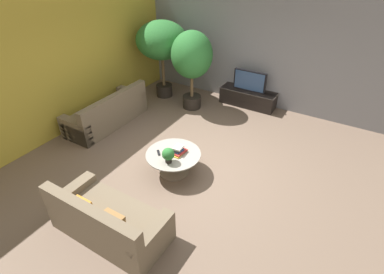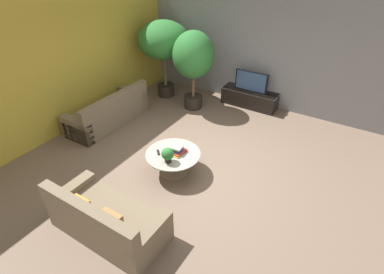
{
  "view_description": "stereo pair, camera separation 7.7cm",
  "coord_description": "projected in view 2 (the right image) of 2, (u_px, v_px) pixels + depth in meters",
  "views": [
    {
      "loc": [
        2.45,
        -4.13,
        3.78
      ],
      "look_at": [
        -0.09,
        0.07,
        0.55
      ],
      "focal_mm": 28.0,
      "sensor_mm": 36.0,
      "label": 1
    },
    {
      "loc": [
        2.51,
        -4.09,
        3.78
      ],
      "look_at": [
        -0.09,
        0.07,
        0.55
      ],
      "focal_mm": 28.0,
      "sensor_mm": 36.0,
      "label": 2
    }
  ],
  "objects": [
    {
      "name": "coffee_table",
      "position": [
        173.0,
        159.0,
        5.68
      ],
      "size": [
        1.04,
        1.04,
        0.44
      ],
      "color": "#756656",
      "rests_on": "ground"
    },
    {
      "name": "potted_palm_tall",
      "position": [
        164.0,
        42.0,
        7.9
      ],
      "size": [
        1.36,
        1.36,
        2.09
      ],
      "color": "black",
      "rests_on": "ground"
    },
    {
      "name": "side_wall_left",
      "position": [
        78.0,
        60.0,
        6.85
      ],
      "size": [
        0.12,
        7.4,
        3.0
      ],
      "primitive_type": "cube",
      "color": "gold",
      "rests_on": "ground"
    },
    {
      "name": "media_console",
      "position": [
        249.0,
        98.0,
        8.07
      ],
      "size": [
        1.51,
        0.5,
        0.45
      ],
      "color": "black",
      "rests_on": "ground"
    },
    {
      "name": "remote_black",
      "position": [
        158.0,
        152.0,
        5.62
      ],
      "size": [
        0.14,
        0.14,
        0.02
      ],
      "primitive_type": "cube",
      "rotation": [
        0.0,
        0.0,
        0.81
      ],
      "color": "black",
      "rests_on": "coffee_table"
    },
    {
      "name": "couch_near_entry",
      "position": [
        107.0,
        220.0,
        4.47
      ],
      "size": [
        1.78,
        0.84,
        0.84
      ],
      "rotation": [
        0.0,
        0.0,
        3.14
      ],
      "color": "brown",
      "rests_on": "ground"
    },
    {
      "name": "ground_plane",
      "position": [
        194.0,
        163.0,
        6.09
      ],
      "size": [
        24.0,
        24.0,
        0.0
      ],
      "primitive_type": "plane",
      "color": "brown"
    },
    {
      "name": "couch_by_wall",
      "position": [
        109.0,
        113.0,
        7.26
      ],
      "size": [
        0.84,
        2.07,
        0.84
      ],
      "rotation": [
        0.0,
        0.0,
        -1.57
      ],
      "color": "brown",
      "rests_on": "ground"
    },
    {
      "name": "back_wall_stone",
      "position": [
        262.0,
        48.0,
        7.57
      ],
      "size": [
        7.4,
        0.12,
        3.0
      ],
      "primitive_type": "cube",
      "color": "slate",
      "rests_on": "ground"
    },
    {
      "name": "potted_plant_tabletop",
      "position": [
        168.0,
        154.0,
        5.31
      ],
      "size": [
        0.23,
        0.23,
        0.29
      ],
      "color": "black",
      "rests_on": "coffee_table"
    },
    {
      "name": "potted_palm_corner",
      "position": [
        193.0,
        58.0,
        7.38
      ],
      "size": [
        1.03,
        1.03,
        2.02
      ],
      "color": "black",
      "rests_on": "ground"
    },
    {
      "name": "book_stack",
      "position": [
        178.0,
        150.0,
        5.6
      ],
      "size": [
        0.27,
        0.32,
        0.14
      ],
      "color": "gold",
      "rests_on": "coffee_table"
    },
    {
      "name": "television",
      "position": [
        251.0,
        81.0,
        7.8
      ],
      "size": [
        0.87,
        0.13,
        0.54
      ],
      "color": "black",
      "rests_on": "media_console"
    }
  ]
}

